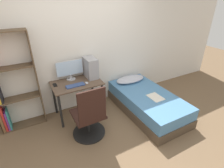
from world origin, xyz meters
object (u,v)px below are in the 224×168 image
(monitor, at_px, (70,69))
(bed, at_px, (147,102))
(bookshelf, at_px, (4,89))
(office_chair, at_px, (89,119))
(pc_tower, at_px, (91,68))
(keyboard, at_px, (75,85))

(monitor, bearing_deg, bed, -30.77)
(bookshelf, bearing_deg, bed, -17.30)
(bookshelf, bearing_deg, monitor, 0.90)
(office_chair, xyz_separation_m, pc_tower, (0.40, 0.83, 0.58))
(pc_tower, bearing_deg, bed, -36.49)
(bookshelf, bearing_deg, pc_tower, -2.91)
(monitor, distance_m, pc_tower, 0.41)
(office_chair, distance_m, bed, 1.38)
(bed, xyz_separation_m, keyboard, (-1.38, 0.49, 0.54))
(bed, distance_m, keyboard, 1.57)
(bookshelf, height_order, monitor, bookshelf)
(bookshelf, height_order, keyboard, bookshelf)
(office_chair, distance_m, monitor, 1.10)
(keyboard, relative_size, pc_tower, 0.86)
(bed, relative_size, pc_tower, 4.44)
(office_chair, relative_size, keyboard, 2.91)
(office_chair, bearing_deg, monitor, 90.20)
(bed, bearing_deg, bookshelf, 162.70)
(bookshelf, height_order, bed, bookshelf)
(keyboard, bearing_deg, office_chair, -88.11)
(office_chair, relative_size, pc_tower, 2.50)
(bed, relative_size, keyboard, 5.16)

